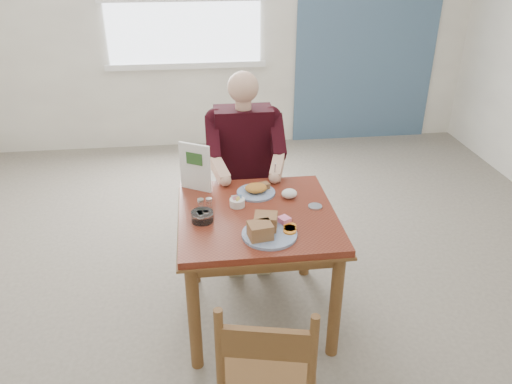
{
  "coord_description": "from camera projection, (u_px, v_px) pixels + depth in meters",
  "views": [
    {
      "loc": [
        -0.31,
        -2.48,
        2.19
      ],
      "look_at": [
        -0.01,
        0.0,
        0.89
      ],
      "focal_mm": 35.0,
      "sensor_mm": 36.0,
      "label": 1
    }
  ],
  "objects": [
    {
      "name": "menu",
      "position": [
        195.0,
        167.0,
        3.08
      ],
      "size": [
        0.19,
        0.12,
        0.31
      ],
      "color": "white",
      "rests_on": "table"
    },
    {
      "name": "caddy",
      "position": [
        237.0,
        202.0,
        2.94
      ],
      "size": [
        0.11,
        0.11,
        0.07
      ],
      "color": "white",
      "rests_on": "table"
    },
    {
      "name": "napkin",
      "position": [
        289.0,
        194.0,
        3.03
      ],
      "size": [
        0.11,
        0.09,
        0.06
      ],
      "primitive_type": "ellipsoid",
      "rotation": [
        0.0,
        0.0,
        -0.17
      ],
      "color": "white",
      "rests_on": "table"
    },
    {
      "name": "chair_far",
      "position": [
        244.0,
        192.0,
        3.71
      ],
      "size": [
        0.42,
        0.42,
        0.95
      ],
      "color": "brown",
      "rests_on": "ground"
    },
    {
      "name": "accent_panel",
      "position": [
        370.0,
        15.0,
        5.38
      ],
      "size": [
        1.6,
        0.02,
        2.8
      ],
      "primitive_type": "cube",
      "color": "#44627F",
      "rests_on": "ground"
    },
    {
      "name": "creamer",
      "position": [
        202.0,
        216.0,
        2.79
      ],
      "size": [
        0.16,
        0.16,
        0.06
      ],
      "color": "white",
      "rests_on": "table"
    },
    {
      "name": "lemon_wedge",
      "position": [
        255.0,
        240.0,
        2.6
      ],
      "size": [
        0.06,
        0.05,
        0.03
      ],
      "primitive_type": "ellipsoid",
      "rotation": [
        0.0,
        0.0,
        -0.3
      ],
      "color": "yellow",
      "rests_on": "table"
    },
    {
      "name": "chair_near",
      "position": [
        268.0,
        377.0,
        2.16
      ],
      "size": [
        0.5,
        0.5,
        0.95
      ],
      "color": "brown",
      "rests_on": "ground"
    },
    {
      "name": "far_plate",
      "position": [
        257.0,
        190.0,
        3.09
      ],
      "size": [
        0.31,
        0.31,
        0.06
      ],
      "color": "white",
      "rests_on": "table"
    },
    {
      "name": "floor",
      "position": [
        257.0,
        313.0,
        3.23
      ],
      "size": [
        6.0,
        6.0,
        0.0
      ],
      "primitive_type": "plane",
      "color": "#675E53",
      "rests_on": "ground"
    },
    {
      "name": "near_plate",
      "position": [
        267.0,
        229.0,
        2.65
      ],
      "size": [
        0.32,
        0.3,
        0.1
      ],
      "color": "white",
      "rests_on": "table"
    },
    {
      "name": "shakers",
      "position": [
        205.0,
        205.0,
        2.88
      ],
      "size": [
        0.09,
        0.04,
        0.08
      ],
      "color": "white",
      "rests_on": "table"
    },
    {
      "name": "table",
      "position": [
        257.0,
        229.0,
        2.94
      ],
      "size": [
        0.92,
        0.92,
        0.75
      ],
      "color": "maroon",
      "rests_on": "ground"
    },
    {
      "name": "wall_back",
      "position": [
        222.0,
        18.0,
        5.23
      ],
      "size": [
        5.5,
        0.0,
        5.5
      ],
      "primitive_type": "plane",
      "rotation": [
        1.57,
        0.0,
        0.0
      ],
      "color": "white",
      "rests_on": "ground"
    },
    {
      "name": "diner",
      "position": [
        245.0,
        155.0,
        3.48
      ],
      "size": [
        0.53,
        0.56,
        1.39
      ],
      "color": "gray",
      "rests_on": "chair_far"
    },
    {
      "name": "metal_dish",
      "position": [
        315.0,
        207.0,
        2.94
      ],
      "size": [
        0.09,
        0.09,
        0.01
      ],
      "primitive_type": "cylinder",
      "rotation": [
        0.0,
        0.0,
        0.13
      ],
      "color": "silver",
      "rests_on": "table"
    }
  ]
}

